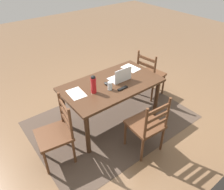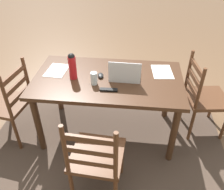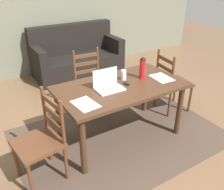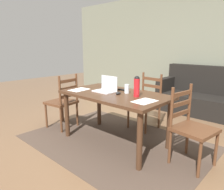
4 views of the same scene
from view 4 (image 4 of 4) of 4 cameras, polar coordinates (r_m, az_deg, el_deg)
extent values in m
plane|color=brown|center=(3.24, 0.72, -12.60)|extent=(14.00, 14.00, 0.00)
cube|color=#47382D|center=(3.24, 0.72, -12.55)|extent=(2.64, 1.85, 0.01)
cube|color=#6B6D5B|center=(5.36, 21.72, 11.62)|extent=(8.00, 0.12, 2.70)
cube|color=#422819|center=(3.00, 0.76, 0.11)|extent=(1.55, 0.86, 0.04)
cylinder|color=#422819|center=(3.37, -12.20, -5.31)|extent=(0.07, 0.07, 0.71)
cylinder|color=#422819|center=(2.45, 7.53, -12.40)|extent=(0.07, 0.07, 0.71)
cylinder|color=#422819|center=(3.80, -3.54, -2.94)|extent=(0.07, 0.07, 0.71)
cylinder|color=#422819|center=(3.01, 15.35, -7.79)|extent=(0.07, 0.07, 0.71)
cube|color=#56331E|center=(3.65, 8.74, -2.21)|extent=(0.47, 0.47, 0.04)
cylinder|color=#56331E|center=(3.47, 9.18, -7.13)|extent=(0.04, 0.04, 0.43)
cylinder|color=#56331E|center=(3.69, 4.46, -5.73)|extent=(0.04, 0.04, 0.43)
cylinder|color=#56331E|center=(3.76, 12.70, -5.66)|extent=(0.04, 0.04, 0.43)
cylinder|color=#56331E|center=(3.97, 8.13, -4.46)|extent=(0.04, 0.04, 0.43)
cylinder|color=#56331E|center=(3.65, 13.17, 1.62)|extent=(0.04, 0.04, 0.50)
cylinder|color=#56331E|center=(3.86, 8.45, 2.45)|extent=(0.04, 0.04, 0.50)
cube|color=#56331E|center=(3.77, 10.68, 0.56)|extent=(0.36, 0.05, 0.05)
cube|color=#56331E|center=(3.75, 10.76, 2.42)|extent=(0.36, 0.05, 0.05)
cube|color=#56331E|center=(3.73, 10.84, 4.31)|extent=(0.36, 0.05, 0.05)
cube|color=#56331E|center=(2.67, 21.56, -8.80)|extent=(0.50, 0.50, 0.04)
cylinder|color=#56331E|center=(2.85, 26.50, -13.07)|extent=(0.04, 0.04, 0.43)
cylinder|color=#56331E|center=(2.54, 22.74, -15.98)|extent=(0.04, 0.04, 0.43)
cylinder|color=#56331E|center=(3.00, 19.82, -11.09)|extent=(0.04, 0.04, 0.43)
cylinder|color=#56331E|center=(2.71, 15.49, -13.49)|extent=(0.04, 0.04, 0.43)
cylinder|color=#56331E|center=(2.85, 20.40, -2.07)|extent=(0.04, 0.04, 0.50)
cylinder|color=#56331E|center=(2.54, 15.98, -3.56)|extent=(0.04, 0.04, 0.50)
cube|color=#56331E|center=(2.72, 18.17, -4.80)|extent=(0.08, 0.36, 0.05)
cube|color=#56331E|center=(2.68, 18.36, -2.26)|extent=(0.08, 0.36, 0.05)
cube|color=#56331E|center=(2.65, 18.55, 0.34)|extent=(0.08, 0.36, 0.05)
cube|color=#56331E|center=(3.77, -13.68, -1.94)|extent=(0.50, 0.50, 0.04)
cylinder|color=#56331E|center=(3.86, -17.49, -5.46)|extent=(0.04, 0.04, 0.43)
cylinder|color=#56331E|center=(4.09, -13.31, -4.16)|extent=(0.04, 0.04, 0.43)
cylinder|color=#56331E|center=(3.58, -13.70, -6.68)|extent=(0.04, 0.04, 0.43)
cylinder|color=#56331E|center=(3.83, -9.46, -5.18)|extent=(0.04, 0.04, 0.43)
cylinder|color=#56331E|center=(3.45, -14.02, 0.90)|extent=(0.04, 0.04, 0.50)
cylinder|color=#56331E|center=(3.70, -9.63, 1.94)|extent=(0.04, 0.04, 0.50)
cube|color=#56331E|center=(3.59, -11.67, -0.12)|extent=(0.07, 0.36, 0.05)
cube|color=#56331E|center=(3.57, -11.77, 1.83)|extent=(0.07, 0.36, 0.05)
cube|color=#56331E|center=(3.54, -11.86, 3.82)|extent=(0.07, 0.36, 0.05)
cube|color=black|center=(4.84, 23.21, -2.40)|extent=(1.80, 0.80, 0.40)
cube|color=black|center=(5.02, 24.88, 3.82)|extent=(1.80, 0.20, 0.60)
cube|color=black|center=(5.08, 14.85, 2.98)|extent=(0.16, 0.80, 0.30)
cube|color=silver|center=(3.08, -2.13, 1.01)|extent=(0.32, 0.23, 0.02)
cube|color=silver|center=(3.13, -0.76, 3.32)|extent=(0.32, 0.02, 0.21)
cube|color=#A5CCEA|center=(3.13, -0.84, 3.31)|extent=(0.30, 0.01, 0.19)
cylinder|color=red|center=(2.78, 6.75, 1.99)|extent=(0.08, 0.08, 0.24)
sphere|color=black|center=(2.76, 6.81, 4.48)|extent=(0.07, 0.07, 0.07)
cylinder|color=silver|center=(2.99, 4.06, 1.70)|extent=(0.07, 0.07, 0.13)
ellipsoid|color=black|center=(2.92, 1.71, 0.53)|extent=(0.08, 0.11, 0.03)
cube|color=black|center=(3.18, 2.99, 1.41)|extent=(0.17, 0.05, 0.02)
cube|color=white|center=(3.27, -8.92, 1.45)|extent=(0.24, 0.32, 0.00)
cube|color=white|center=(2.58, 8.89, -1.69)|extent=(0.23, 0.31, 0.00)
camera|label=1|loc=(4.56, 42.75, 23.94)|focal=34.50mm
camera|label=2|loc=(4.85, 15.94, 20.53)|focal=38.29mm
camera|label=3|loc=(3.48, -50.38, 18.55)|focal=38.96mm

